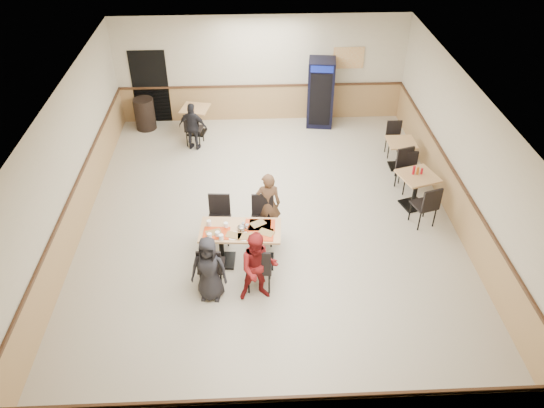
{
  "coord_description": "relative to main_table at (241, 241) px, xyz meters",
  "views": [
    {
      "loc": [
        -0.36,
        -9.02,
        7.13
      ],
      "look_at": [
        0.04,
        -0.5,
        0.9
      ],
      "focal_mm": 35.0,
      "sensor_mm": 36.0,
      "label": 1
    }
  ],
  "objects": [
    {
      "name": "main_table",
      "position": [
        0.0,
        0.0,
        0.0
      ],
      "size": [
        1.59,
        0.88,
        0.82
      ],
      "rotation": [
        0.0,
        0.0,
        -0.07
      ],
      "color": "black",
      "rests_on": "ground"
    },
    {
      "name": "side_table_far",
      "position": [
        3.93,
        3.36,
        -0.06
      ],
      "size": [
        0.68,
        0.68,
        0.73
      ],
      "rotation": [
        0.0,
        0.0,
        0.0
      ],
      "color": "black",
      "rests_on": "ground"
    },
    {
      "name": "tabletop_clutter",
      "position": [
        0.03,
        -0.05,
        0.3
      ],
      "size": [
        1.38,
        0.7,
        0.12
      ],
      "rotation": [
        0.0,
        0.0,
        -0.07
      ],
      "color": "red",
      "rests_on": "main_table"
    },
    {
      "name": "back_table_chair_lone",
      "position": [
        -1.24,
        4.77,
        -0.06
      ],
      "size": [
        0.53,
        0.53,
        0.97
      ],
      "primitive_type": null,
      "rotation": [
        0.0,
        0.0,
        2.93
      ],
      "color": "black",
      "rests_on": "ground"
    },
    {
      "name": "side_table_near_chair_north",
      "position": [
        3.88,
        2.36,
        -0.03
      ],
      "size": [
        0.6,
        0.6,
        1.04
      ],
      "primitive_type": null,
      "rotation": [
        0.0,
        0.0,
        0.3
      ],
      "color": "black",
      "rests_on": "ground"
    },
    {
      "name": "back_table",
      "position": [
        -1.24,
        5.39,
        -0.04
      ],
      "size": [
        0.85,
        0.85,
        0.76
      ],
      "rotation": [
        0.0,
        0.0,
        -0.22
      ],
      "color": "black",
      "rests_on": "ground"
    },
    {
      "name": "ground",
      "position": [
        0.59,
        1.19,
        -0.55
      ],
      "size": [
        10.0,
        10.0,
        0.0
      ],
      "primitive_type": "plane",
      "color": "beige",
      "rests_on": "ground"
    },
    {
      "name": "diner_woman_left",
      "position": [
        -0.56,
        -0.89,
        0.12
      ],
      "size": [
        0.7,
        0.5,
        1.33
      ],
      "primitive_type": "imported",
      "rotation": [
        0.0,
        0.0,
        -0.12
      ],
      "color": "black",
      "rests_on": "ground"
    },
    {
      "name": "side_table_far_chair_north",
      "position": [
        3.93,
        3.94,
        -0.09
      ],
      "size": [
        0.43,
        0.43,
        0.92
      ],
      "primitive_type": null,
      "rotation": [
        0.0,
        0.0,
        0.0
      ],
      "color": "black",
      "rests_on": "ground"
    },
    {
      "name": "lone_diner",
      "position": [
        -1.24,
        4.52,
        0.1
      ],
      "size": [
        0.82,
        0.52,
        1.3
      ],
      "primitive_type": "imported",
      "rotation": [
        0.0,
        0.0,
        2.85
      ],
      "color": "black",
      "rests_on": "ground"
    },
    {
      "name": "room_shell",
      "position": [
        2.37,
        3.73,
        0.03
      ],
      "size": [
        10.0,
        10.0,
        10.0
      ],
      "color": "silver",
      "rests_on": "ground"
    },
    {
      "name": "diner_man_opposite",
      "position": [
        0.56,
        0.89,
        0.19
      ],
      "size": [
        0.55,
        0.37,
        1.47
      ],
      "primitive_type": "imported",
      "rotation": [
        0.0,
        0.0,
        3.17
      ],
      "color": "brown",
      "rests_on": "ground"
    },
    {
      "name": "side_table_far_chair_south",
      "position": [
        3.93,
        2.78,
        -0.09
      ],
      "size": [
        0.43,
        0.43,
        0.92
      ],
      "primitive_type": null,
      "rotation": [
        0.0,
        0.0,
        3.14
      ],
      "color": "black",
      "rests_on": "ground"
    },
    {
      "name": "side_table_near_chair_south",
      "position": [
        3.88,
        1.06,
        -0.03
      ],
      "size": [
        0.6,
        0.6,
        1.04
      ],
      "primitive_type": null,
      "rotation": [
        0.0,
        0.0,
        3.44
      ],
      "color": "black",
      "rests_on": "ground"
    },
    {
      "name": "diner_woman_right",
      "position": [
        0.32,
        -0.96,
        0.18
      ],
      "size": [
        0.75,
        0.61,
        1.45
      ],
      "primitive_type": "imported",
      "rotation": [
        0.0,
        0.0,
        0.08
      ],
      "color": "maroon",
      "rests_on": "ground"
    },
    {
      "name": "side_table_near",
      "position": [
        3.88,
        1.71,
        -0.0
      ],
      "size": [
        0.95,
        0.95,
        0.82
      ],
      "rotation": [
        0.0,
        0.0,
        0.3
      ],
      "color": "black",
      "rests_on": "ground"
    },
    {
      "name": "main_chairs",
      "position": [
        -0.05,
        0.0,
        -0.03
      ],
      "size": [
        1.49,
        1.89,
        1.04
      ],
      "rotation": [
        0.0,
        0.0,
        -0.07
      ],
      "color": "black",
      "rests_on": "ground"
    },
    {
      "name": "condiment_caddy",
      "position": [
        3.85,
        1.76,
        0.36
      ],
      "size": [
        0.23,
        0.06,
        0.2
      ],
      "color": "red",
      "rests_on": "side_table_near"
    },
    {
      "name": "trash_bin",
      "position": [
        -2.69,
        5.74,
        -0.1
      ],
      "size": [
        0.56,
        0.56,
        0.89
      ],
      "primitive_type": "cylinder",
      "color": "black",
      "rests_on": "ground"
    },
    {
      "name": "pepsi_cooler",
      "position": [
        2.23,
        5.78,
        0.4
      ],
      "size": [
        0.81,
        0.81,
        1.9
      ],
      "rotation": [
        0.0,
        0.0,
        -0.14
      ],
      "color": "black",
      "rests_on": "ground"
    }
  ]
}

